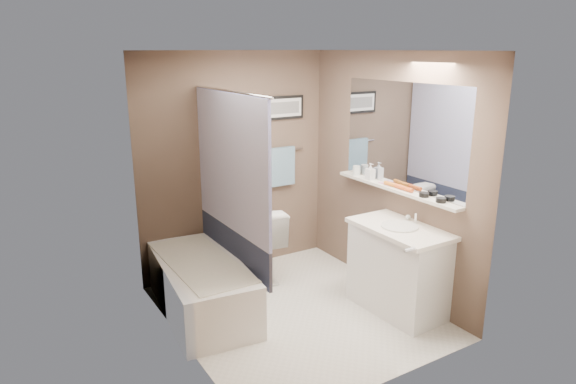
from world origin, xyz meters
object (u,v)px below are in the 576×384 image
hair_brush_back (393,185)px  soap_bottle (370,172)px  bathtub (202,287)px  vanity (398,271)px  candle_bowl_near (441,200)px  glass_jar (356,171)px  toilet (257,241)px  hair_brush_front (404,188)px  candle_bowl_far (424,195)px

hair_brush_back → soap_bottle: bearing=90.0°
bathtub → vanity: size_ratio=1.67×
candle_bowl_near → glass_jar: (0.00, 1.17, 0.03)m
toilet → candle_bowl_near: bearing=129.3°
hair_brush_front → hair_brush_back: (0.00, 0.15, 0.00)m
hair_brush_front → glass_jar: 0.71m
soap_bottle → vanity: bearing=-105.3°
hair_brush_back → soap_bottle: size_ratio=1.30×
bathtub → glass_jar: 2.01m
hair_brush_front → glass_jar: (0.00, 0.71, 0.03)m
hair_brush_back → soap_bottle: (0.00, 0.35, 0.06)m
vanity → bathtub: bearing=146.9°
candle_bowl_near → hair_brush_back: hair_brush_back is taller
bathtub → glass_jar: glass_jar is taller
hair_brush_back → candle_bowl_near: bearing=-90.0°
toilet → glass_jar: bearing=163.0°
vanity → candle_bowl_near: candle_bowl_near is taller
candle_bowl_near → candle_bowl_far: size_ratio=1.00×
vanity → soap_bottle: soap_bottle is taller
candle_bowl_far → glass_jar: bearing=90.0°
toilet → glass_jar: (0.97, -0.47, 0.76)m
candle_bowl_far → hair_brush_front: (0.00, 0.26, 0.00)m
vanity → glass_jar: size_ratio=9.00×
toilet → soap_bottle: bearing=153.3°
toilet → vanity: bearing=128.6°
vanity → hair_brush_back: size_ratio=4.09×
hair_brush_back → glass_jar: size_ratio=2.20×
candle_bowl_far → soap_bottle: 0.75m
hair_brush_back → hair_brush_front: bearing=-90.0°
hair_brush_front → hair_brush_back: bearing=90.0°
bathtub → hair_brush_front: 2.13m
toilet → soap_bottle: 1.43m
candle_bowl_far → hair_brush_front: size_ratio=0.41×
bathtub → candle_bowl_far: 2.24m
hair_brush_front → hair_brush_back: size_ratio=1.00×
hair_brush_front → candle_bowl_near: bearing=-90.0°
hair_brush_back → glass_jar: (0.00, 0.57, 0.03)m
candle_bowl_far → toilet: bearing=123.9°
vanity → soap_bottle: size_ratio=5.32×
toilet → candle_bowl_far: size_ratio=9.02×
candle_bowl_near → soap_bottle: size_ratio=0.53×
hair_brush_front → toilet: bearing=129.3°
bathtub → hair_brush_back: (1.79, -0.62, 0.89)m
soap_bottle → glass_jar: bearing=90.0°
vanity → candle_bowl_far: candle_bowl_far is taller
bathtub → hair_brush_back: size_ratio=6.82×
toilet → hair_brush_back: size_ratio=3.69×
candle_bowl_near → glass_jar: bearing=90.0°
bathtub → candle_bowl_far: (1.79, -1.02, 0.89)m
hair_brush_front → bathtub: bearing=156.9°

